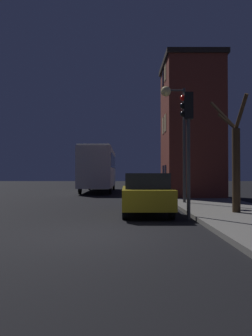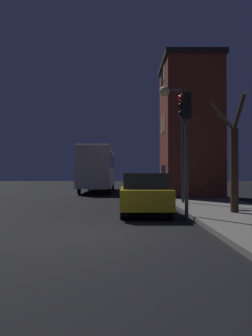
% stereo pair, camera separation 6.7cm
% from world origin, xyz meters
% --- Properties ---
extents(ground_plane, '(120.00, 120.00, 0.00)m').
position_xyz_m(ground_plane, '(0.00, 0.00, 0.00)').
color(ground_plane, black).
extents(brick_building, '(3.65, 4.81, 8.72)m').
position_xyz_m(brick_building, '(4.93, 12.72, 4.52)').
color(brick_building, brown).
rests_on(brick_building, sidewalk).
extents(streetlamp, '(1.22, 0.51, 5.73)m').
position_xyz_m(streetlamp, '(3.12, 7.69, 4.44)').
color(streetlamp, '#38383A').
rests_on(streetlamp, sidewalk).
extents(traffic_light, '(0.43, 0.24, 4.28)m').
position_xyz_m(traffic_light, '(2.80, 2.56, 3.07)').
color(traffic_light, '#38383A').
rests_on(traffic_light, ground).
extents(bare_tree, '(0.93, 1.80, 4.26)m').
position_xyz_m(bare_tree, '(4.74, 3.58, 2.05)').
color(bare_tree, '#382819').
rests_on(bare_tree, sidewalk).
extents(bus, '(2.52, 10.14, 3.70)m').
position_xyz_m(bus, '(-1.60, 19.73, 2.19)').
color(bus, beige).
rests_on(bus, ground).
extents(car_near_lane, '(1.77, 4.19, 1.57)m').
position_xyz_m(car_near_lane, '(1.49, 4.04, 0.81)').
color(car_near_lane, olive).
rests_on(car_near_lane, ground).
extents(car_mid_lane, '(1.73, 3.83, 1.57)m').
position_xyz_m(car_mid_lane, '(1.79, 10.84, 0.81)').
color(car_mid_lane, navy).
rests_on(car_mid_lane, ground).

